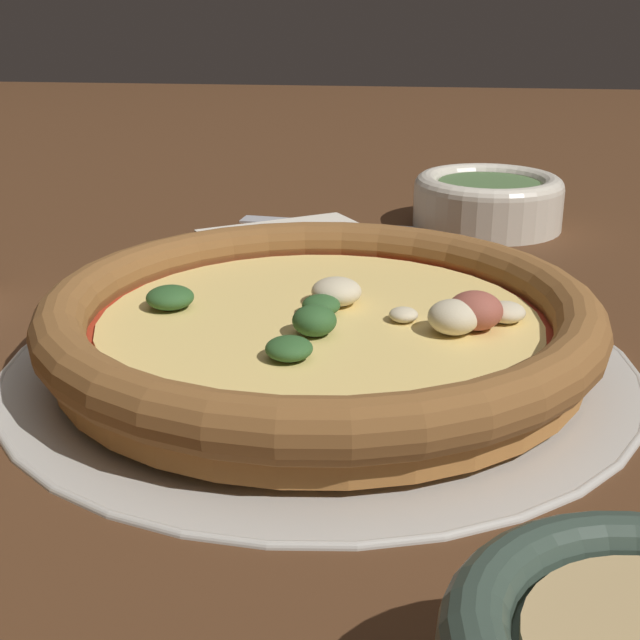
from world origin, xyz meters
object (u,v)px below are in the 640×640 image
pizza (321,321)px  bowl_far (488,199)px  pizza_tray (320,359)px  napkin (293,235)px  fork (319,223)px

pizza → bowl_far: 0.35m
pizza_tray → napkin: (0.05, -0.27, 0.00)m
pizza_tray → pizza: 0.02m
bowl_far → fork: 0.15m
pizza → fork: (0.04, -0.32, -0.03)m
pizza_tray → bowl_far: (-0.11, -0.33, 0.02)m
pizza → bowl_far: pizza is taller
pizza → napkin: 0.27m
pizza → fork: 0.32m
pizza_tray → pizza: bearing=168.4°
pizza_tray → fork: size_ratio=2.13×
pizza → napkin: bearing=-78.4°
bowl_far → fork: bowl_far is taller
fork → bowl_far: bearing=-169.3°
napkin → fork: 0.06m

